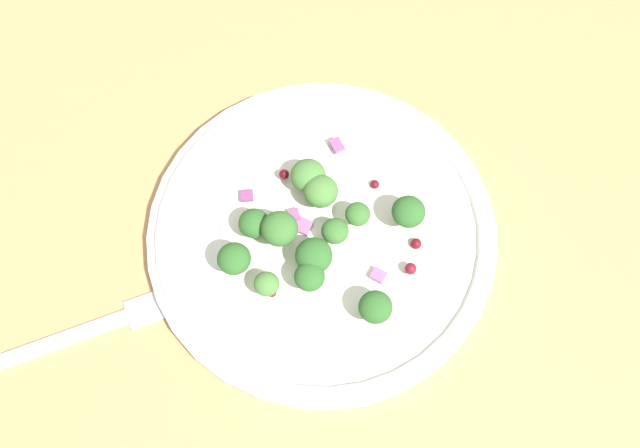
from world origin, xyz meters
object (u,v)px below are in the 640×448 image
Objects in this scene: plate at (320,233)px; broccoli_floret_0 at (358,214)px; fork at (71,336)px; broccoli_floret_1 at (280,234)px; broccoli_floret_2 at (320,192)px.

broccoli_floret_0 is at bearing 10.31° from plate.
broccoli_floret_0 is 24.21cm from fork.
broccoli_floret_1 is (-3.16, -1.18, 2.86)cm from plate.
broccoli_floret_1 is (-6.15, -1.72, 0.64)cm from broccoli_floret_0.
fork is (-19.72, -10.24, -2.95)cm from broccoli_floret_2.
fork is at bearing -158.69° from plate.
fork is (-19.61, -7.65, -0.61)cm from plate.
broccoli_floret_0 is 0.72× the size of broccoli_floret_2.
fork is (-22.61, -8.19, -2.83)cm from broccoli_floret_0.
broccoli_floret_1 is at bearing -159.55° from plate.
fork is at bearing -160.08° from broccoli_floret_0.
plate is 10.00× the size of broccoli_floret_2.
fork is (-16.45, -6.47, -3.47)cm from broccoli_floret_1.
broccoli_floret_1 is 5.02cm from broccoli_floret_2.
plate is 9.67× the size of broccoli_floret_1.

